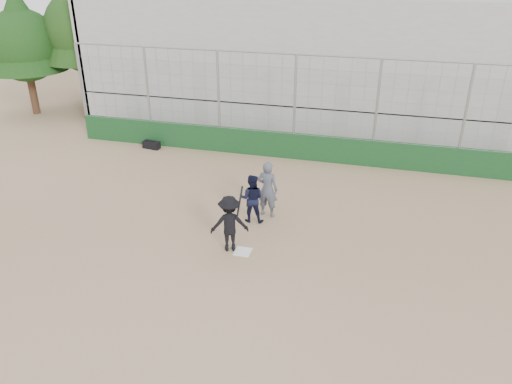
% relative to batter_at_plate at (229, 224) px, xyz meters
% --- Properties ---
extents(ground, '(90.00, 90.00, 0.00)m').
position_rel_batter_at_plate_xyz_m(ground, '(0.37, -0.06, -0.80)').
color(ground, '#7F6045').
rests_on(ground, ground).
extents(home_plate, '(0.44, 0.44, 0.02)m').
position_rel_batter_at_plate_xyz_m(home_plate, '(0.37, -0.06, -0.79)').
color(home_plate, white).
rests_on(home_plate, ground).
extents(backstop, '(18.10, 0.25, 4.04)m').
position_rel_batter_at_plate_xyz_m(backstop, '(0.37, 6.94, 0.16)').
color(backstop, '#113818').
rests_on(backstop, ground).
extents(bleachers, '(20.25, 6.70, 6.98)m').
position_rel_batter_at_plate_xyz_m(bleachers, '(0.37, 11.89, 2.12)').
color(bleachers, '#949494').
rests_on(bleachers, ground).
extents(tree_left, '(4.48, 4.48, 7.00)m').
position_rel_batter_at_plate_xyz_m(tree_left, '(-10.63, 10.94, 3.59)').
color(tree_left, '#371F14').
rests_on(tree_left, ground).
extents(tree_right, '(3.84, 3.84, 6.00)m').
position_rel_batter_at_plate_xyz_m(tree_right, '(-13.13, 9.44, 2.96)').
color(tree_right, '#382114').
rests_on(tree_right, ground).
extents(batter_at_plate, '(1.17, 0.92, 1.77)m').
position_rel_batter_at_plate_xyz_m(batter_at_plate, '(0.00, 0.00, 0.00)').
color(batter_at_plate, black).
rests_on(batter_at_plate, ground).
extents(catcher_crouched, '(0.78, 0.63, 1.05)m').
position_rel_batter_at_plate_xyz_m(catcher_crouched, '(0.16, 1.64, -0.28)').
color(catcher_crouched, black).
rests_on(catcher_crouched, ground).
extents(umpire, '(0.70, 0.51, 1.60)m').
position_rel_batter_at_plate_xyz_m(umpire, '(0.52, 2.14, 0.00)').
color(umpire, '#464B59').
rests_on(umpire, ground).
extents(equipment_bag, '(0.74, 0.40, 0.34)m').
position_rel_batter_at_plate_xyz_m(equipment_bag, '(-5.44, 6.47, -0.65)').
color(equipment_bag, black).
rests_on(equipment_bag, ground).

